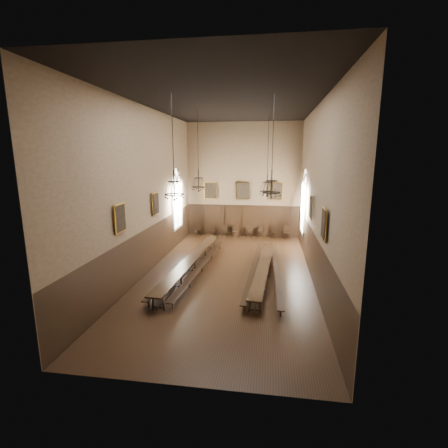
% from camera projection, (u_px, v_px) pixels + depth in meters
% --- Properties ---
extents(floor, '(9.00, 18.00, 0.02)m').
position_uv_depth(floor, '(228.00, 274.00, 17.89)').
color(floor, black).
rests_on(floor, ground).
extents(ceiling, '(9.00, 18.00, 0.02)m').
position_uv_depth(ceiling, '(229.00, 102.00, 16.05)').
color(ceiling, black).
rests_on(ceiling, ground).
extents(wall_back, '(9.00, 0.02, 9.00)m').
position_uv_depth(wall_back, '(243.00, 181.00, 25.70)').
color(wall_back, '#7D644D').
rests_on(wall_back, ground).
extents(wall_front, '(9.00, 0.02, 9.00)m').
position_uv_depth(wall_front, '(182.00, 232.00, 8.24)').
color(wall_front, '#7D644D').
rests_on(wall_front, ground).
extents(wall_left, '(0.02, 18.00, 9.00)m').
position_uv_depth(wall_left, '(146.00, 192.00, 17.60)').
color(wall_left, '#7D644D').
rests_on(wall_left, ground).
extents(wall_right, '(0.02, 18.00, 9.00)m').
position_uv_depth(wall_right, '(317.00, 194.00, 16.34)').
color(wall_right, '#7D644D').
rests_on(wall_right, ground).
extents(wainscot_panelling, '(9.00, 18.00, 2.50)m').
position_uv_depth(wainscot_panelling, '(228.00, 253.00, 17.63)').
color(wainscot_panelling, black).
rests_on(wainscot_panelling, floor).
extents(table_left, '(1.31, 10.33, 0.80)m').
position_uv_depth(table_left, '(191.00, 266.00, 18.09)').
color(table_left, black).
rests_on(table_left, floor).
extents(table_right, '(1.19, 9.17, 0.71)m').
position_uv_depth(table_right, '(263.00, 271.00, 17.38)').
color(table_right, black).
rests_on(table_right, floor).
extents(bench_left_outer, '(0.94, 10.13, 0.46)m').
position_uv_depth(bench_left_outer, '(184.00, 266.00, 18.38)').
color(bench_left_outer, black).
rests_on(bench_left_outer, floor).
extents(bench_left_inner, '(0.88, 10.19, 0.46)m').
position_uv_depth(bench_left_inner, '(202.00, 267.00, 18.26)').
color(bench_left_inner, black).
rests_on(bench_left_inner, floor).
extents(bench_right_inner, '(0.65, 9.72, 0.44)m').
position_uv_depth(bench_right_inner, '(254.00, 269.00, 17.87)').
color(bench_right_inner, black).
rests_on(bench_right_inner, floor).
extents(bench_right_outer, '(0.54, 10.31, 0.46)m').
position_uv_depth(bench_right_outer, '(276.00, 270.00, 17.71)').
color(bench_right_outer, black).
rests_on(bench_right_outer, floor).
extents(chair_0, '(0.46, 0.46, 0.94)m').
position_uv_depth(chair_0, '(198.00, 232.00, 26.66)').
color(chair_0, black).
rests_on(chair_0, floor).
extents(chair_1, '(0.45, 0.45, 0.96)m').
position_uv_depth(chair_1, '(212.00, 233.00, 26.39)').
color(chair_1, black).
rests_on(chair_1, floor).
extents(chair_2, '(0.47, 0.47, 0.98)m').
position_uv_depth(chair_2, '(225.00, 233.00, 26.23)').
color(chair_2, black).
rests_on(chair_2, floor).
extents(chair_3, '(0.48, 0.48, 0.97)m').
position_uv_depth(chair_3, '(235.00, 233.00, 26.16)').
color(chair_3, black).
rests_on(chair_3, floor).
extents(chair_4, '(0.39, 0.39, 0.87)m').
position_uv_depth(chair_4, '(249.00, 234.00, 26.07)').
color(chair_4, black).
rests_on(chair_4, floor).
extents(chair_5, '(0.47, 0.47, 0.92)m').
position_uv_depth(chair_5, '(261.00, 234.00, 25.90)').
color(chair_5, black).
rests_on(chair_5, floor).
extents(chair_6, '(0.46, 0.46, 0.97)m').
position_uv_depth(chair_6, '(273.00, 234.00, 25.80)').
color(chair_6, black).
rests_on(chair_6, floor).
extents(chair_7, '(0.54, 0.54, 1.00)m').
position_uv_depth(chair_7, '(287.00, 235.00, 25.55)').
color(chair_7, black).
rests_on(chair_7, floor).
extents(chandelier_back_left, '(0.85, 0.85, 4.58)m').
position_uv_depth(chandelier_back_left, '(199.00, 182.00, 19.44)').
color(chandelier_back_left, black).
rests_on(chandelier_back_left, ceiling).
extents(chandelier_back_right, '(0.83, 0.83, 4.76)m').
position_uv_depth(chandelier_back_right, '(267.00, 186.00, 18.67)').
color(chandelier_back_right, black).
rests_on(chandelier_back_right, ceiling).
extents(chandelier_front_left, '(0.87, 0.87, 4.42)m').
position_uv_depth(chandelier_front_left, '(174.00, 188.00, 14.25)').
color(chandelier_front_left, black).
rests_on(chandelier_front_left, ceiling).
extents(chandelier_front_right, '(0.83, 0.83, 4.37)m').
position_uv_depth(chandelier_front_right, '(272.00, 186.00, 14.58)').
color(chandelier_front_right, black).
rests_on(chandelier_front_right, ceiling).
extents(portrait_back_0, '(1.10, 0.12, 1.40)m').
position_uv_depth(portrait_back_0, '(211.00, 190.00, 26.10)').
color(portrait_back_0, '#A67827').
rests_on(portrait_back_0, wall_back).
extents(portrait_back_1, '(1.10, 0.12, 1.40)m').
position_uv_depth(portrait_back_1, '(243.00, 191.00, 25.74)').
color(portrait_back_1, '#A67827').
rests_on(portrait_back_1, wall_back).
extents(portrait_back_2, '(1.10, 0.12, 1.40)m').
position_uv_depth(portrait_back_2, '(276.00, 191.00, 25.37)').
color(portrait_back_2, '#A67827').
rests_on(portrait_back_2, wall_back).
extents(portrait_left_0, '(0.12, 1.00, 1.30)m').
position_uv_depth(portrait_left_0, '(155.00, 204.00, 18.72)').
color(portrait_left_0, '#A67827').
rests_on(portrait_left_0, wall_left).
extents(portrait_left_1, '(0.12, 1.00, 1.30)m').
position_uv_depth(portrait_left_1, '(120.00, 218.00, 14.36)').
color(portrait_left_1, '#A67827').
rests_on(portrait_left_1, wall_left).
extents(portrait_right_0, '(0.12, 1.00, 1.30)m').
position_uv_depth(portrait_right_0, '(311.00, 207.00, 17.49)').
color(portrait_right_0, '#A67827').
rests_on(portrait_right_0, wall_right).
extents(portrait_right_1, '(0.12, 1.00, 1.30)m').
position_uv_depth(portrait_right_1, '(324.00, 224.00, 13.13)').
color(portrait_right_1, '#A67827').
rests_on(portrait_right_1, wall_right).
extents(window_right, '(0.20, 2.20, 4.60)m').
position_uv_depth(window_right, '(304.00, 201.00, 21.90)').
color(window_right, white).
rests_on(window_right, wall_right).
extents(window_left, '(0.20, 2.20, 4.60)m').
position_uv_depth(window_left, '(177.00, 199.00, 23.15)').
color(window_left, white).
rests_on(window_left, wall_left).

